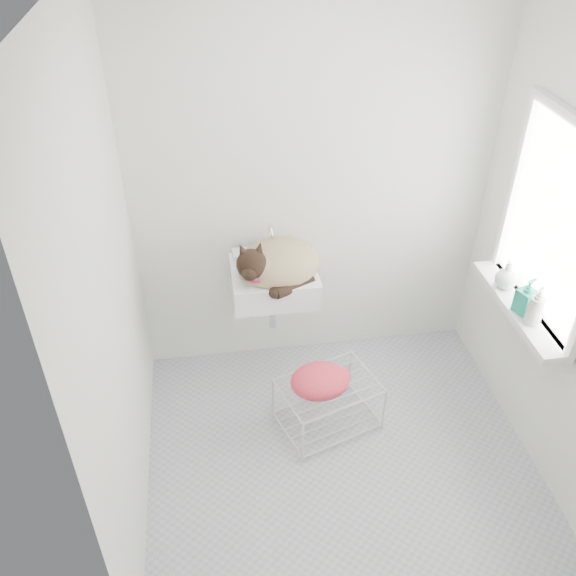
{
  "coord_description": "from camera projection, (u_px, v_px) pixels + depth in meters",
  "views": [
    {
      "loc": [
        -0.64,
        -2.24,
        2.88
      ],
      "look_at": [
        -0.23,
        0.5,
        0.88
      ],
      "focal_mm": 37.94,
      "sensor_mm": 36.0,
      "label": 1
    }
  ],
  "objects": [
    {
      "name": "wire_rack",
      "position": [
        328.0,
        406.0,
        3.67
      ],
      "size": [
        0.64,
        0.54,
        0.33
      ],
      "primitive_type": "cube",
      "rotation": [
        0.0,
        0.0,
        0.32
      ],
      "color": "silver",
      "rests_on": "floor"
    },
    {
      "name": "sink",
      "position": [
        274.0,
        270.0,
        3.62
      ],
      "size": [
        0.51,
        0.44,
        0.2
      ],
      "primitive_type": "cube",
      "color": "white",
      "rests_on": "back_wall"
    },
    {
      "name": "towel",
      "position": [
        320.0,
        386.0,
        3.51
      ],
      "size": [
        0.38,
        0.29,
        0.14
      ],
      "primitive_type": "ellipsoid",
      "rotation": [
        0.0,
        0.0,
        0.13
      ],
      "color": "orange",
      "rests_on": "wire_rack"
    },
    {
      "name": "bottle_b",
      "position": [
        522.0,
        311.0,
        3.29
      ],
      "size": [
        0.12,
        0.12,
        0.2
      ],
      "primitive_type": "imported",
      "rotation": [
        0.0,
        0.0,
        1.92
      ],
      "color": "#149278",
      "rests_on": "windowsill"
    },
    {
      "name": "back_wall",
      "position": [
        314.0,
        186.0,
        3.63
      ],
      "size": [
        2.2,
        0.02,
        2.5
      ],
      "primitive_type": "cube",
      "color": "silver",
      "rests_on": "ground"
    },
    {
      "name": "cat",
      "position": [
        276.0,
        265.0,
        3.58
      ],
      "size": [
        0.56,
        0.49,
        0.33
      ],
      "rotation": [
        0.0,
        0.0,
        0.18
      ],
      "color": "tan",
      "rests_on": "sink"
    },
    {
      "name": "left_wall",
      "position": [
        111.0,
        303.0,
        2.69
      ],
      "size": [
        0.02,
        2.0,
        2.5
      ],
      "primitive_type": "cube",
      "color": "silver",
      "rests_on": "ground"
    },
    {
      "name": "bottle_a",
      "position": [
        531.0,
        323.0,
        3.21
      ],
      "size": [
        0.1,
        0.1,
        0.19
      ],
      "primitive_type": "imported",
      "rotation": [
        0.0,
        0.0,
        5.3
      ],
      "color": "silver",
      "rests_on": "windowsill"
    },
    {
      "name": "window_frame",
      "position": [
        552.0,
        224.0,
        3.06
      ],
      "size": [
        0.04,
        0.9,
        1.1
      ],
      "primitive_type": "cube",
      "color": "white",
      "rests_on": "right_wall"
    },
    {
      "name": "bottle_c",
      "position": [
        504.0,
        287.0,
        3.47
      ],
      "size": [
        0.16,
        0.16,
        0.16
      ],
      "primitive_type": "imported",
      "rotation": [
        0.0,
        0.0,
        2.89
      ],
      "color": "silver",
      "rests_on": "windowsill"
    },
    {
      "name": "floor",
      "position": [
        339.0,
        456.0,
        3.56
      ],
      "size": [
        2.2,
        2.0,
        0.02
      ],
      "primitive_type": "cube",
      "color": "#AAB2B7",
      "rests_on": "ground"
    },
    {
      "name": "faucet",
      "position": [
        270.0,
        234.0,
        3.68
      ],
      "size": [
        0.19,
        0.13,
        0.19
      ],
      "primitive_type": null,
      "color": "silver",
      "rests_on": "sink"
    },
    {
      "name": "windowsill",
      "position": [
        518.0,
        307.0,
        3.35
      ],
      "size": [
        0.16,
        0.88,
        0.04
      ],
      "primitive_type": "cube",
      "color": "white",
      "rests_on": "right_wall"
    },
    {
      "name": "window_glass",
      "position": [
        555.0,
        224.0,
        3.06
      ],
      "size": [
        0.01,
        0.8,
        1.0
      ],
      "primitive_type": "cube",
      "color": "white",
      "rests_on": "right_wall"
    },
    {
      "name": "right_wall",
      "position": [
        573.0,
        262.0,
        2.96
      ],
      "size": [
        0.02,
        2.0,
        2.5
      ],
      "primitive_type": "cube",
      "color": "silver",
      "rests_on": "ground"
    }
  ]
}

